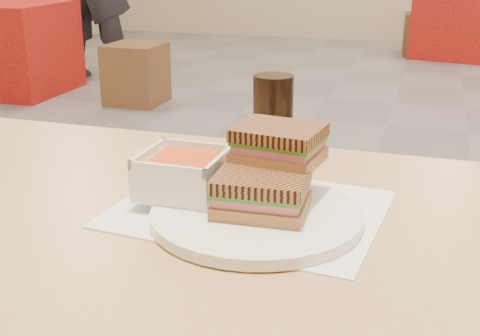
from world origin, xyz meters
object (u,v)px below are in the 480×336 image
(bg_table_2, at_px, (458,23))
(plate, at_px, (257,215))
(soup_bowl, at_px, (184,175))
(bg_table_0, at_px, (13,48))
(cola_glass, at_px, (273,118))
(main_table, at_px, (181,276))
(bg_chair_0r, at_px, (136,74))
(bg_chair_2l, at_px, (422,34))
(panini_lower, at_px, (262,193))

(bg_table_2, bearing_deg, plate, -93.81)
(soup_bowl, relative_size, bg_table_0, 0.15)
(plate, height_order, cola_glass, cola_glass)
(plate, xyz_separation_m, cola_glass, (-0.05, 0.27, 0.07))
(main_table, xyz_separation_m, plate, (0.12, -0.01, 0.12))
(bg_chair_0r, relative_size, bg_chair_2l, 1.01)
(cola_glass, bearing_deg, bg_table_0, 132.76)
(bg_chair_0r, distance_m, bg_chair_2l, 3.43)
(bg_table_0, relative_size, bg_table_2, 0.85)
(bg_chair_0r, height_order, bg_chair_2l, bg_chair_0r)
(plate, xyz_separation_m, soup_bowl, (-0.12, 0.03, 0.04))
(bg_chair_0r, bearing_deg, panini_lower, -60.79)
(soup_bowl, distance_m, bg_table_0, 4.41)
(soup_bowl, height_order, bg_chair_2l, soup_bowl)
(panini_lower, distance_m, bg_chair_0r, 3.87)
(cola_glass, distance_m, bg_table_2, 5.91)
(cola_glass, xyz_separation_m, bg_chair_0r, (-1.81, 3.07, -0.61))
(cola_glass, relative_size, bg_chair_2l, 0.35)
(cola_glass, height_order, bg_table_2, cola_glass)
(panini_lower, xyz_separation_m, bg_chair_2l, (0.06, 6.18, -0.58))
(soup_bowl, distance_m, bg_chair_0r, 3.78)
(main_table, height_order, plate, plate)
(bg_table_0, height_order, bg_chair_0r, bg_table_0)
(soup_bowl, xyz_separation_m, bg_chair_0r, (-1.74, 3.31, -0.58))
(bg_chair_0r, xyz_separation_m, bg_chair_2l, (1.93, 2.83, -0.00))
(main_table, bearing_deg, bg_chair_2l, 88.27)
(soup_bowl, xyz_separation_m, cola_glass, (0.07, 0.24, 0.03))
(bg_table_2, relative_size, bg_chair_2l, 2.19)
(main_table, height_order, panini_lower, panini_lower)
(plate, bearing_deg, bg_chair_0r, 119.13)
(panini_lower, height_order, bg_table_0, panini_lower)
(bg_table_2, relative_size, bg_chair_0r, 2.16)
(plate, height_order, bg_chair_2l, plate)
(panini_lower, distance_m, bg_table_0, 4.52)
(cola_glass, xyz_separation_m, bg_chair_2l, (0.11, 5.90, -0.61))
(bg_table_2, bearing_deg, bg_table_0, -140.66)
(plate, xyz_separation_m, bg_chair_0r, (-1.86, 3.34, -0.54))
(soup_bowl, bearing_deg, bg_table_0, 129.92)
(main_table, bearing_deg, bg_table_0, 129.75)
(cola_glass, relative_size, bg_table_0, 0.19)
(plate, relative_size, soup_bowl, 2.45)
(plate, xyz_separation_m, bg_table_2, (0.41, 6.14, -0.41))
(bg_chair_2l, bearing_deg, bg_table_2, -4.99)
(bg_table_2, bearing_deg, main_table, -94.96)
(bg_table_0, height_order, bg_table_2, bg_table_2)
(soup_bowl, xyz_separation_m, bg_chair_2l, (0.18, 6.14, -0.58))
(panini_lower, relative_size, bg_table_0, 0.16)
(plate, relative_size, panini_lower, 2.30)
(soup_bowl, bearing_deg, panini_lower, -14.23)
(main_table, bearing_deg, soup_bowl, 84.79)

